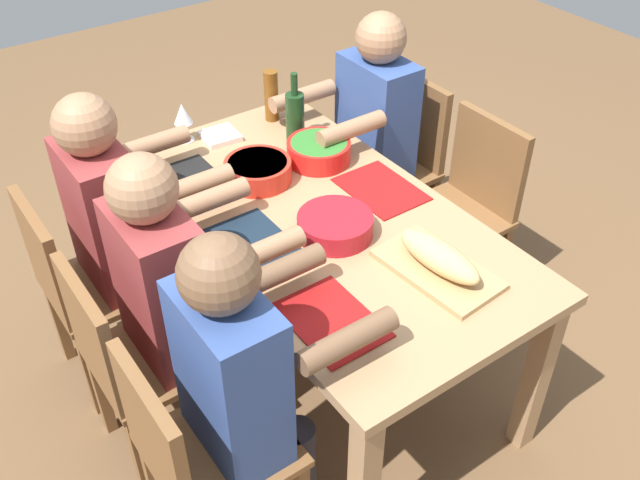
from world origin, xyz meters
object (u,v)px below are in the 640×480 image
object	(u,v)px
serving_bowl_greens	(319,150)
napkin_stack	(220,136)
diner_near_right	(369,128)
diner_far_left	(245,375)
serving_bowl_pasta	(335,224)
beer_bottle	(271,96)
dining_table	(320,236)
chair_far_left	(194,454)
chair_far_right	(81,283)
chair_near_right	(398,158)
diner_far_center	(173,287)
cutting_board	(437,270)
wine_glass	(183,115)
chair_far_center	(131,358)
diner_far_right	(118,219)
bread_loaf	(439,256)
serving_bowl_salad	(258,170)
chair_near_center	(466,203)
wine_bottle	(295,115)

from	to	relation	value
serving_bowl_greens	napkin_stack	world-z (taller)	serving_bowl_greens
diner_near_right	diner_far_left	world-z (taller)	same
serving_bowl_pasta	beer_bottle	distance (m)	0.85
dining_table	serving_bowl_greens	xyz separation A→B (m)	(0.30, -0.21, 0.14)
chair_far_left	chair_far_right	bearing A→B (deg)	0.00
chair_near_right	diner_far_center	distance (m)	1.42
diner_far_center	cutting_board	world-z (taller)	diner_far_center
chair_far_right	wine_glass	xyz separation A→B (m)	(0.29, -0.61, 0.37)
chair_far_right	chair_far_center	xyz separation A→B (m)	(-0.45, 0.00, 0.00)
serving_bowl_pasta	beer_bottle	xyz separation A→B (m)	(0.81, -0.26, 0.07)
dining_table	chair_near_right	size ratio (longest dim) A/B	1.91
diner_far_right	bread_loaf	world-z (taller)	diner_far_right
serving_bowl_salad	napkin_stack	size ratio (longest dim) A/B	1.80
diner_near_right	dining_table	bearing A→B (deg)	127.94
bread_loaf	serving_bowl_greens	bearing A→B (deg)	-5.73
chair_near_right	chair_far_center	distance (m)	1.58
chair_near_center	chair_far_center	size ratio (longest dim) A/B	1.00
serving_bowl_pasta	wine_glass	xyz separation A→B (m)	(0.86, 0.13, 0.07)
serving_bowl_salad	chair_near_right	bearing A→B (deg)	-80.92
diner_near_right	diner_far_center	distance (m)	1.23
chair_far_left	wine_glass	size ratio (longest dim) A/B	5.12
diner_far_left	wine_glass	xyz separation A→B (m)	(1.19, -0.42, 0.16)
chair_near_right	diner_far_left	size ratio (longest dim) A/B	0.71
diner_far_right	diner_far_center	world-z (taller)	same
bread_loaf	napkin_stack	xyz separation A→B (m)	(1.14, 0.16, -0.05)
wine_bottle	diner_far_center	bearing A→B (deg)	121.65
beer_bottle	wine_glass	world-z (taller)	beer_bottle
chair_far_left	serving_bowl_salad	bearing A→B (deg)	-42.37
wine_glass	diner_far_left	bearing A→B (deg)	160.35
serving_bowl_salad	wine_glass	size ratio (longest dim) A/B	1.52
chair_far_left	serving_bowl_pasta	world-z (taller)	chair_far_left
cutting_board	wine_glass	distance (m)	1.24
serving_bowl_greens	chair_far_center	bearing A→B (deg)	107.28
bread_loaf	chair_far_left	bearing A→B (deg)	88.93
wine_bottle	chair_far_right	bearing A→B (deg)	92.58
dining_table	diner_far_right	world-z (taller)	diner_far_right
diner_far_right	napkin_stack	world-z (taller)	diner_far_right
dining_table	diner_far_center	size ratio (longest dim) A/B	1.36
cutting_board	napkin_stack	bearing A→B (deg)	7.79
serving_bowl_pasta	cutting_board	distance (m)	0.38
napkin_stack	diner_far_center	bearing A→B (deg)	140.86
beer_bottle	chair_far_center	bearing A→B (deg)	124.75
cutting_board	bread_loaf	size ratio (longest dim) A/B	1.25
serving_bowl_greens	wine_glass	world-z (taller)	wine_glass
chair_near_center	serving_bowl_salad	bearing A→B (deg)	68.83
chair_near_right	wine_glass	world-z (taller)	wine_glass
bread_loaf	wine_glass	xyz separation A→B (m)	(1.20, 0.28, 0.05)
diner_far_right	wine_bottle	size ratio (longest dim) A/B	4.14
diner_far_center	wine_bottle	size ratio (longest dim) A/B	4.14
diner_far_right	wine_glass	world-z (taller)	diner_far_right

